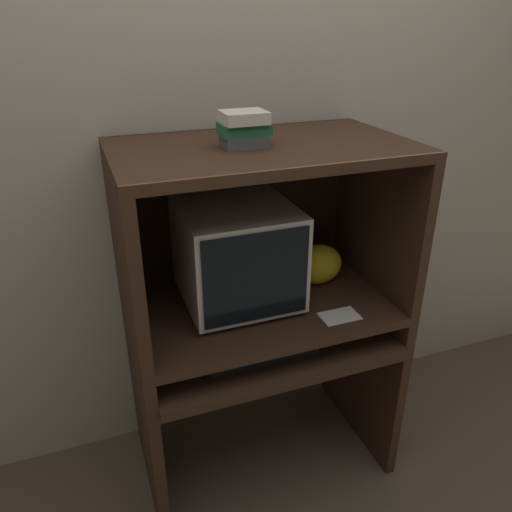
{
  "coord_description": "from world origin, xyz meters",
  "views": [
    {
      "loc": [
        -0.6,
        -1.25,
        1.81
      ],
      "look_at": [
        -0.02,
        0.3,
        1.01
      ],
      "focal_mm": 35.0,
      "sensor_mm": 36.0,
      "label": 1
    }
  ],
  "objects_px": {
    "crt_monitor": "(237,254)",
    "keyboard": "(259,350)",
    "snack_bag": "(318,264)",
    "mouse": "(327,336)",
    "book_stack": "(244,128)"
  },
  "relations": [
    {
      "from": "crt_monitor",
      "to": "keyboard",
      "type": "distance_m",
      "value": 0.37
    },
    {
      "from": "keyboard",
      "to": "crt_monitor",
      "type": "bearing_deg",
      "value": 95.46
    },
    {
      "from": "crt_monitor",
      "to": "snack_bag",
      "type": "relative_size",
      "value": 2.1
    },
    {
      "from": "crt_monitor",
      "to": "keyboard",
      "type": "xyz_separation_m",
      "value": [
        0.02,
        -0.19,
        -0.31
      ]
    },
    {
      "from": "mouse",
      "to": "keyboard",
      "type": "bearing_deg",
      "value": 177.06
    },
    {
      "from": "keyboard",
      "to": "book_stack",
      "type": "distance_m",
      "value": 0.8
    },
    {
      "from": "snack_bag",
      "to": "crt_monitor",
      "type": "bearing_deg",
      "value": -176.21
    },
    {
      "from": "keyboard",
      "to": "snack_bag",
      "type": "bearing_deg",
      "value": 32.03
    },
    {
      "from": "keyboard",
      "to": "snack_bag",
      "type": "distance_m",
      "value": 0.44
    },
    {
      "from": "crt_monitor",
      "to": "mouse",
      "type": "xyz_separation_m",
      "value": [
        0.29,
        -0.2,
        -0.31
      ]
    },
    {
      "from": "keyboard",
      "to": "snack_bag",
      "type": "xyz_separation_m",
      "value": [
        0.34,
        0.21,
        0.2
      ]
    },
    {
      "from": "snack_bag",
      "to": "book_stack",
      "type": "bearing_deg",
      "value": -166.08
    },
    {
      "from": "crt_monitor",
      "to": "snack_bag",
      "type": "bearing_deg",
      "value": 3.79
    },
    {
      "from": "crt_monitor",
      "to": "book_stack",
      "type": "distance_m",
      "value": 0.48
    },
    {
      "from": "crt_monitor",
      "to": "snack_bag",
      "type": "xyz_separation_m",
      "value": [
        0.36,
        0.02,
        -0.12
      ]
    }
  ]
}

